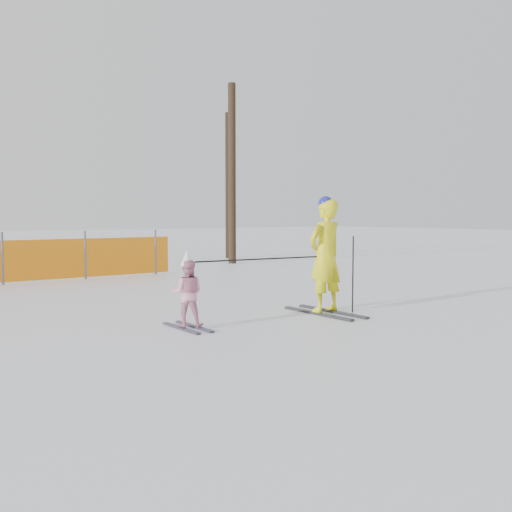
% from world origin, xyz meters
% --- Properties ---
extents(ground, '(120.00, 120.00, 0.00)m').
position_xyz_m(ground, '(0.00, 0.00, 0.00)').
color(ground, white).
rests_on(ground, ground).
extents(adult, '(0.71, 1.59, 1.95)m').
position_xyz_m(adult, '(1.23, 0.23, 0.97)').
color(adult, black).
rests_on(adult, ground).
extents(child, '(0.60, 0.99, 1.15)m').
position_xyz_m(child, '(-1.23, 0.50, 0.52)').
color(child, black).
rests_on(child, ground).
extents(ski_poles, '(2.80, 0.49, 1.29)m').
position_xyz_m(ski_poles, '(0.61, 0.24, 0.84)').
color(ski_poles, black).
rests_on(ski_poles, ground).
extents(tree_trunks, '(1.59, 2.44, 6.11)m').
position_xyz_m(tree_trunks, '(6.35, 10.56, 2.94)').
color(tree_trunks, '#322316').
rests_on(tree_trunks, ground).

